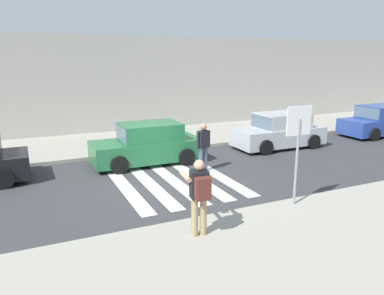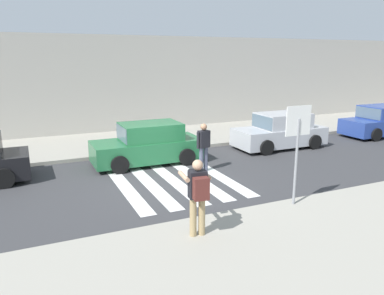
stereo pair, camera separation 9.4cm
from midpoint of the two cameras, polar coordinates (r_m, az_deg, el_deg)
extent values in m
plane|color=#38383A|center=(12.40, -2.70, -5.01)|extent=(120.00, 120.00, 0.00)
cube|color=#9E998C|center=(7.49, 16.06, -18.34)|extent=(60.00, 6.00, 0.14)
cube|color=#9E998C|center=(17.90, -9.81, 0.90)|extent=(60.00, 4.80, 0.14)
cube|color=#ADA89E|center=(21.81, -13.05, 9.54)|extent=(56.00, 4.00, 5.04)
cube|color=silver|center=(12.12, -10.14, -5.65)|extent=(0.44, 5.20, 0.01)
cube|color=silver|center=(12.33, -6.52, -5.19)|extent=(0.44, 5.20, 0.01)
cube|color=silver|center=(12.58, -3.04, -4.73)|extent=(0.44, 5.20, 0.01)
cube|color=silver|center=(12.87, 0.29, -4.27)|extent=(0.44, 5.20, 0.01)
cube|color=silver|center=(13.21, 3.46, -3.82)|extent=(0.44, 5.20, 0.01)
cylinder|color=gray|center=(10.12, 15.83, -2.23)|extent=(0.07, 0.07, 2.30)
cube|color=white|center=(9.89, 16.18, 3.93)|extent=(0.76, 0.03, 0.76)
cube|color=red|center=(9.91, 16.12, 3.95)|extent=(0.66, 0.02, 0.66)
cylinder|color=tan|center=(8.27, 0.50, -10.54)|extent=(0.15, 0.15, 0.88)
cylinder|color=tan|center=(8.33, 1.82, -10.37)|extent=(0.15, 0.15, 0.88)
cube|color=black|center=(8.03, 1.19, -5.63)|extent=(0.40, 0.28, 0.60)
sphere|color=tan|center=(7.90, 1.20, -2.69)|extent=(0.23, 0.23, 0.23)
cylinder|color=tan|center=(8.11, -0.92, -4.41)|extent=(0.17, 0.59, 0.10)
cylinder|color=tan|center=(8.26, 2.28, -4.09)|extent=(0.17, 0.59, 0.10)
cube|color=black|center=(8.34, 0.30, -3.69)|extent=(0.15, 0.12, 0.10)
cube|color=#5B2823|center=(7.83, 1.74, -6.30)|extent=(0.34, 0.23, 0.48)
cylinder|color=#474C60|center=(13.15, 1.62, -1.90)|extent=(0.15, 0.15, 0.88)
cylinder|color=#474C60|center=(13.27, 2.31, -1.76)|extent=(0.15, 0.15, 0.88)
cube|color=black|center=(13.03, 1.99, 1.30)|extent=(0.42, 0.31, 0.60)
sphere|color=#A37556|center=(12.94, 2.01, 3.16)|extent=(0.23, 0.23, 0.23)
cylinder|color=black|center=(12.89, 1.14, 1.08)|extent=(0.10, 0.10, 0.58)
cylinder|color=black|center=(13.18, 2.82, 1.35)|extent=(0.10, 0.10, 0.58)
cylinder|color=black|center=(12.93, -26.55, -4.21)|extent=(0.64, 0.22, 0.64)
cylinder|color=black|center=(14.57, -26.36, -2.29)|extent=(0.64, 0.22, 0.64)
cube|color=#236B3D|center=(14.29, -6.66, -0.35)|extent=(4.10, 1.70, 0.76)
cube|color=#236B3D|center=(14.18, -6.16, 2.46)|extent=(2.20, 1.56, 0.64)
cube|color=slate|center=(13.90, -10.36, 2.08)|extent=(0.10, 1.50, 0.54)
cube|color=slate|center=(14.51, -2.52, 2.78)|extent=(0.10, 1.50, 0.51)
cylinder|color=black|center=(13.23, -10.76, -2.59)|extent=(0.64, 0.22, 0.64)
cylinder|color=black|center=(14.83, -12.32, -0.89)|extent=(0.64, 0.22, 0.64)
cylinder|color=black|center=(14.00, -0.61, -1.43)|extent=(0.64, 0.22, 0.64)
cylinder|color=black|center=(15.53, -3.13, 0.07)|extent=(0.64, 0.22, 0.64)
cube|color=#B7BABF|center=(17.11, 13.29, 1.71)|extent=(4.10, 1.70, 0.76)
cube|color=#B7BABF|center=(17.07, 13.82, 4.05)|extent=(2.20, 1.56, 0.64)
cube|color=slate|center=(16.44, 10.87, 3.84)|extent=(0.10, 1.50, 0.54)
cube|color=slate|center=(17.68, 16.31, 4.22)|extent=(0.10, 1.50, 0.51)
cylinder|color=black|center=(15.74, 11.44, 0.00)|extent=(0.64, 0.22, 0.64)
cylinder|color=black|center=(17.11, 8.15, 1.23)|extent=(0.64, 0.22, 0.64)
cylinder|color=black|center=(17.32, 18.30, 0.82)|extent=(0.64, 0.22, 0.64)
cylinder|color=black|center=(18.58, 14.80, 1.90)|extent=(0.64, 0.22, 0.64)
cube|color=#284293|center=(21.51, 26.84, 3.01)|extent=(4.10, 1.70, 0.76)
cube|color=#284293|center=(21.53, 27.29, 4.86)|extent=(2.20, 1.56, 0.64)
cube|color=slate|center=(20.71, 25.43, 4.76)|extent=(0.10, 1.50, 0.54)
cylinder|color=black|center=(20.05, 26.34, 1.76)|extent=(0.64, 0.22, 0.64)
cylinder|color=black|center=(21.14, 22.83, 2.67)|extent=(0.64, 0.22, 0.64)
cylinder|color=black|center=(23.05, 27.17, 3.07)|extent=(0.64, 0.22, 0.64)
camera|label=1|loc=(0.05, -89.78, 0.05)|focal=35.00mm
camera|label=2|loc=(0.05, 90.22, -0.05)|focal=35.00mm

